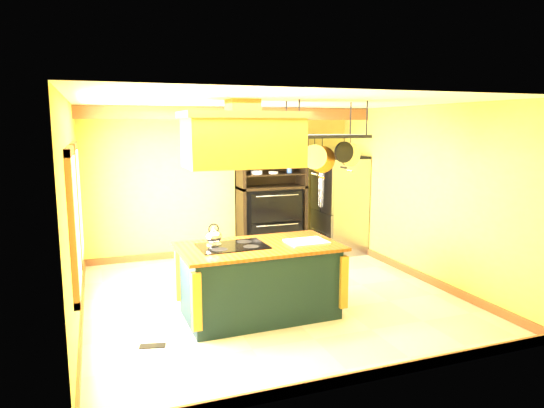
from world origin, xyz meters
TOP-DOWN VIEW (x-y plane):
  - floor at (0.00, 0.00)m, footprint 5.00×5.00m
  - ceiling at (0.00, 0.00)m, footprint 5.00×5.00m
  - wall_back at (0.00, 2.50)m, footprint 5.00×0.02m
  - wall_front at (0.00, -2.50)m, footprint 5.00×0.02m
  - wall_left at (-2.50, 0.00)m, footprint 0.02×5.00m
  - wall_right at (2.50, 0.00)m, footprint 0.02×5.00m
  - ceiling_beam at (0.00, 1.70)m, footprint 5.00×0.15m
  - window_near at (-2.47, -0.80)m, footprint 0.06×1.06m
  - window_far at (-2.47, 0.60)m, footprint 0.06×1.06m
  - kitchen_island at (-0.36, -0.60)m, footprint 2.02×1.15m
  - range_hood at (-0.56, -0.60)m, footprint 1.45×0.82m
  - pot_rack at (0.55, -0.58)m, footprint 1.11×0.51m
  - refrigerator at (2.09, 1.90)m, footprint 0.78×0.92m
  - hutch at (0.84, 2.26)m, footprint 1.26×0.57m
  - floor_register at (-1.75, -1.03)m, footprint 0.30×0.18m

SIDE VIEW (x-z plane):
  - floor at x=0.00m, z-range 0.00..0.00m
  - floor_register at x=-1.75m, z-range 0.00..0.01m
  - kitchen_island at x=-0.36m, z-range -0.09..1.02m
  - hutch at x=0.84m, z-range -0.25..1.98m
  - refrigerator at x=2.09m, z-range -0.02..1.77m
  - wall_back at x=0.00m, z-range 0.00..2.70m
  - wall_front at x=0.00m, z-range 0.00..2.70m
  - wall_left at x=-2.50m, z-range 0.00..2.70m
  - wall_right at x=2.50m, z-range 0.00..2.70m
  - window_near at x=-2.47m, z-range 0.62..2.18m
  - window_far at x=-2.47m, z-range 0.62..2.18m
  - pot_rack at x=0.55m, z-range 1.70..2.61m
  - range_hood at x=-0.56m, z-range 1.85..2.65m
  - ceiling_beam at x=0.00m, z-range 2.49..2.69m
  - ceiling at x=0.00m, z-range 2.70..2.70m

